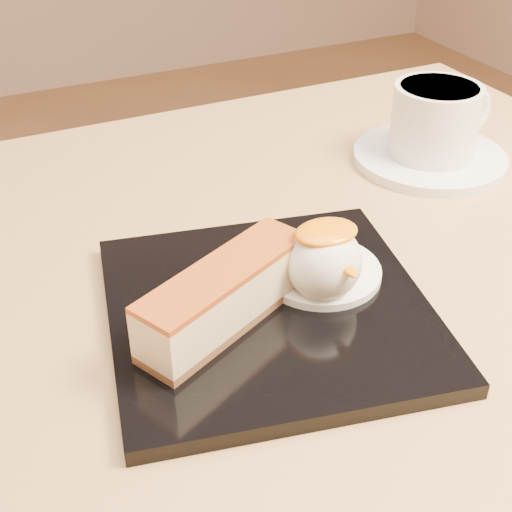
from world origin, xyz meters
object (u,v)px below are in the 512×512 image
dessert_plate (268,310)px  cheesecake (225,295)px  table (328,455)px  ice_cream_scoop (324,262)px  saucer (429,158)px  coffee_cup (437,119)px

dessert_plate → cheesecake: bearing=-171.9°
table → ice_cream_scoop: 0.19m
cheesecake → saucer: cheesecake is taller
dessert_plate → saucer: 0.29m
table → ice_cream_scoop: (-0.01, 0.01, 0.19)m
ice_cream_scoop → coffee_cup: coffee_cup is taller
cheesecake → ice_cream_scoop: bearing=-25.4°
cheesecake → saucer: (0.29, 0.16, -0.03)m
dessert_plate → cheesecake: cheesecake is taller
dessert_plate → coffee_cup: 0.30m
cheesecake → coffee_cup: (0.29, 0.16, 0.01)m
table → saucer: 0.31m
table → cheesecake: cheesecake is taller
dessert_plate → coffee_cup: size_ratio=1.95×
table → coffee_cup: bearing=38.7°
table → saucer: (0.20, 0.16, 0.16)m
saucer → coffee_cup: size_ratio=1.33×
coffee_cup → saucer: bearing=-180.0°
dessert_plate → cheesecake: (-0.03, -0.00, 0.03)m
dessert_plate → saucer: size_ratio=1.47×
dessert_plate → coffee_cup: coffee_cup is taller
table → cheesecake: (-0.09, 0.01, 0.19)m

